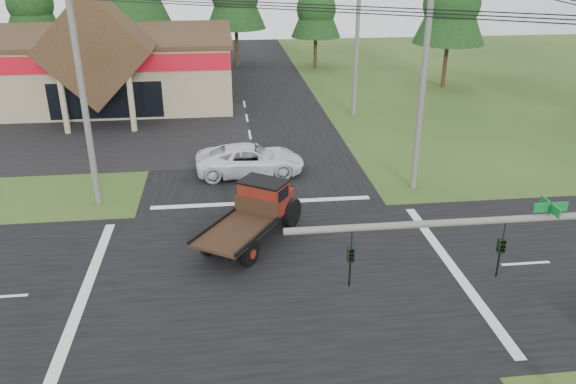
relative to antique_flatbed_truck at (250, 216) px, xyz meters
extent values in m
plane|color=#274719|center=(0.75, -3.12, -1.22)|extent=(120.00, 120.00, 0.00)
cube|color=black|center=(0.75, -3.12, -1.21)|extent=(12.00, 120.00, 0.02)
cube|color=black|center=(0.75, -3.12, -1.21)|extent=(120.00, 12.00, 0.02)
cube|color=black|center=(-13.25, 15.88, -1.20)|extent=(28.00, 14.00, 0.02)
cube|color=tan|center=(-15.25, 26.88, 1.28)|extent=(30.00, 15.00, 5.00)
cube|color=#3D2619|center=(-15.25, 26.88, 3.83)|extent=(30.40, 15.40, 0.30)
cube|color=#A40C1A|center=(-15.25, 19.33, 2.88)|extent=(30.00, 0.12, 1.20)
cube|color=#3D2619|center=(-9.25, 18.38, 4.08)|extent=(7.78, 4.00, 7.78)
cylinder|color=tan|center=(-11.45, 16.68, 0.78)|extent=(0.40, 0.40, 4.00)
cylinder|color=tan|center=(-7.05, 16.68, 0.78)|extent=(0.40, 0.40, 4.00)
cube|color=black|center=(-9.25, 19.36, 0.28)|extent=(8.00, 0.08, 2.60)
cylinder|color=#595651|center=(4.25, -10.62, 4.78)|extent=(8.00, 0.16, 0.16)
imported|color=black|center=(5.25, -10.62, 3.78)|extent=(0.16, 0.20, 1.00)
imported|color=black|center=(1.75, -10.62, 3.78)|extent=(0.16, 0.20, 1.00)
cube|color=#0C6626|center=(6.25, -10.62, 5.03)|extent=(0.80, 0.04, 0.22)
cylinder|color=#595651|center=(-7.25, 4.88, 4.03)|extent=(0.30, 0.30, 10.50)
cylinder|color=#595651|center=(8.75, 4.88, 4.53)|extent=(0.30, 0.30, 11.50)
cylinder|color=#595651|center=(8.75, 18.88, 4.38)|extent=(0.30, 0.30, 11.20)
cylinder|color=#332316|center=(-19.25, 38.88, 0.53)|extent=(0.36, 0.36, 3.50)
cone|color=black|center=(-19.25, 38.88, 5.58)|extent=(5.60, 5.60, 6.60)
sphere|color=black|center=(-19.25, 38.88, 5.28)|extent=(4.40, 4.40, 4.40)
cylinder|color=#332316|center=(-9.25, 37.88, 1.06)|extent=(0.36, 0.36, 4.55)
cylinder|color=#332316|center=(0.75, 38.88, 0.71)|extent=(0.36, 0.36, 3.85)
cylinder|color=#332316|center=(8.75, 36.88, 0.36)|extent=(0.36, 0.36, 3.15)
cone|color=black|center=(8.75, 36.88, 4.90)|extent=(5.04, 5.04, 5.94)
sphere|color=black|center=(8.75, 36.88, 4.63)|extent=(3.96, 3.96, 3.96)
cylinder|color=#332316|center=(18.75, 26.88, 0.71)|extent=(0.36, 0.36, 3.85)
cone|color=black|center=(18.75, 26.88, 6.26)|extent=(6.16, 6.16, 7.26)
sphere|color=black|center=(18.75, 26.88, 5.93)|extent=(4.84, 4.84, 4.84)
imported|color=white|center=(0.41, 7.87, -0.39)|extent=(5.96, 2.82, 1.65)
camera|label=1|loc=(-0.88, -21.17, 10.36)|focal=35.00mm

